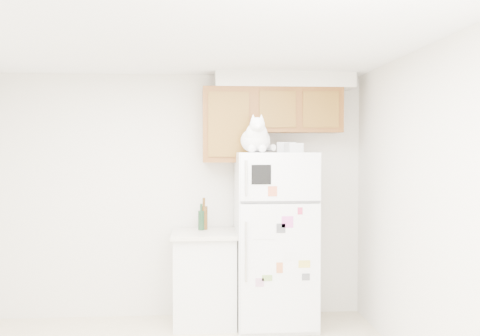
{
  "coord_description": "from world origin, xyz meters",
  "views": [
    {
      "loc": [
        0.2,
        -3.83,
        1.73
      ],
      "look_at": [
        0.61,
        1.55,
        1.55
      ],
      "focal_mm": 42.0,
      "sensor_mm": 36.0,
      "label": 1
    }
  ],
  "objects": [
    {
      "name": "storage_box_front",
      "position": [
        1.13,
        1.53,
        1.74
      ],
      "size": [
        0.18,
        0.15,
        0.09
      ],
      "primitive_type": "cube",
      "rotation": [
        0.0,
        0.0,
        0.31
      ],
      "color": "white",
      "rests_on": "refrigerator"
    },
    {
      "name": "cat",
      "position": [
        0.75,
        1.41,
        1.83
      ],
      "size": [
        0.35,
        0.51,
        0.36
      ],
      "color": "white",
      "rests_on": "refrigerator"
    },
    {
      "name": "bottle_amber",
      "position": [
        0.26,
        1.82,
        1.08
      ],
      "size": [
        0.08,
        0.08,
        0.32
      ],
      "primitive_type": null,
      "color": "#593814",
      "rests_on": "base_counter"
    },
    {
      "name": "base_counter",
      "position": [
        0.27,
        1.68,
        0.46
      ],
      "size": [
        0.64,
        0.64,
        0.92
      ],
      "color": "white",
      "rests_on": "ground_plane"
    },
    {
      "name": "storage_box_back",
      "position": [
        1.08,
        1.67,
        1.75
      ],
      "size": [
        0.2,
        0.17,
        0.1
      ],
      "primitive_type": "cube",
      "rotation": [
        0.0,
        0.0,
        -0.22
      ],
      "color": "white",
      "rests_on": "refrigerator"
    },
    {
      "name": "bottle_green",
      "position": [
        0.23,
        1.78,
        1.05
      ],
      "size": [
        0.06,
        0.06,
        0.27
      ],
      "primitive_type": null,
      "color": "#19381E",
      "rests_on": "base_counter"
    },
    {
      "name": "room_shell",
      "position": [
        0.12,
        0.24,
        1.67
      ],
      "size": [
        3.84,
        4.04,
        2.52
      ],
      "color": "silver",
      "rests_on": "ground_plane"
    },
    {
      "name": "refrigerator",
      "position": [
        0.95,
        1.61,
        0.85
      ],
      "size": [
        0.76,
        0.78,
        1.7
      ],
      "color": "white",
      "rests_on": "ground_plane"
    }
  ]
}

